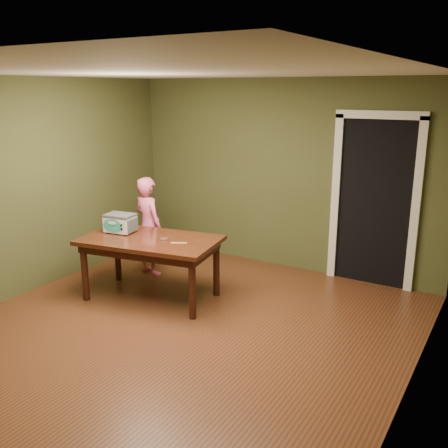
# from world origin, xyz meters

# --- Properties ---
(floor) EXTENTS (5.00, 5.00, 0.00)m
(floor) POSITION_xyz_m (0.00, 0.00, 0.00)
(floor) COLOR brown
(floor) RESTS_ON ground
(room_shell) EXTENTS (4.52, 5.02, 2.61)m
(room_shell) POSITION_xyz_m (0.00, 0.00, 1.71)
(room_shell) COLOR #464F2A
(room_shell) RESTS_ON ground
(doorway) EXTENTS (1.10, 0.66, 2.25)m
(doorway) POSITION_xyz_m (1.30, 2.78, 1.06)
(doorway) COLOR black
(doorway) RESTS_ON ground
(dining_table) EXTENTS (1.73, 1.16, 0.75)m
(dining_table) POSITION_xyz_m (-0.81, 0.63, 0.65)
(dining_table) COLOR #35160C
(dining_table) RESTS_ON floor
(toy_oven) EXTENTS (0.40, 0.30, 0.23)m
(toy_oven) POSITION_xyz_m (-1.28, 0.64, 0.87)
(toy_oven) COLOR #4C4F54
(toy_oven) RESTS_ON dining_table
(baking_pan) EXTENTS (0.10, 0.10, 0.02)m
(baking_pan) POSITION_xyz_m (-0.62, 0.66, 0.76)
(baking_pan) COLOR silver
(baking_pan) RESTS_ON dining_table
(spatula) EXTENTS (0.17, 0.11, 0.01)m
(spatula) POSITION_xyz_m (-0.40, 0.65, 0.75)
(spatula) COLOR tan
(spatula) RESTS_ON dining_table
(child) EXTENTS (0.56, 0.44, 1.34)m
(child) POSITION_xyz_m (-1.36, 1.27, 0.67)
(child) COLOR #E85F89
(child) RESTS_ON floor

